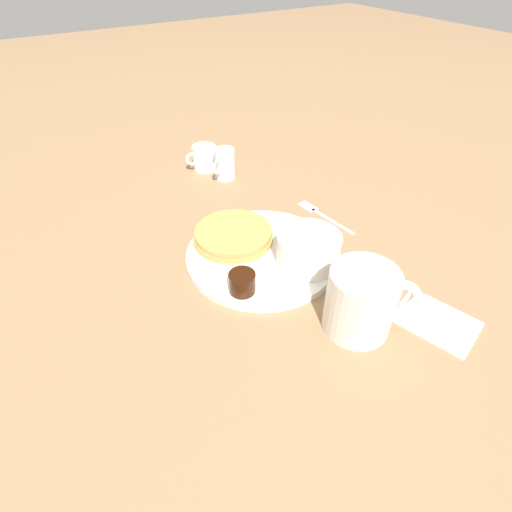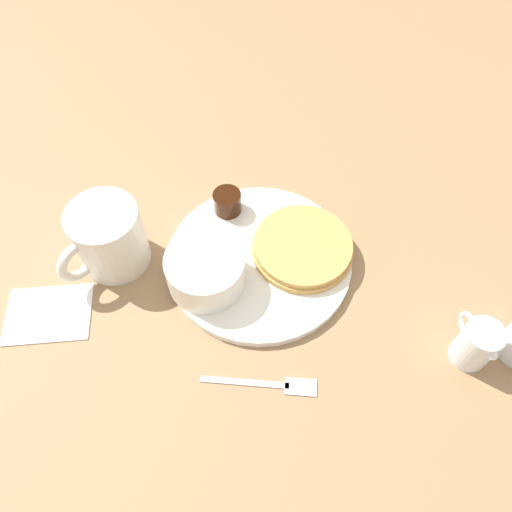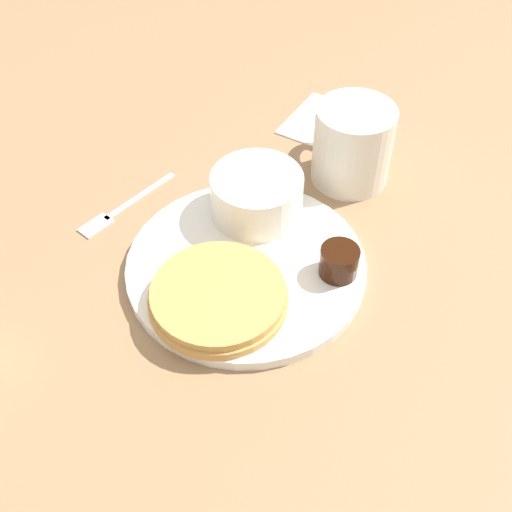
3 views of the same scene
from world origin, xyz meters
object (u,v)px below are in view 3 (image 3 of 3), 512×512
Objects in this scene: bowl at (257,193)px; fork at (118,210)px; plate at (246,266)px; coffee_mug at (352,143)px.

bowl is 0.73× the size of fork.
bowl is at bearing -46.43° from fork.
plate is 0.20m from coffee_mug.
fork is at bearing 151.96° from coffee_mug.
plate is 0.17m from fork.
coffee_mug reaches higher than plate.
fork is at bearing 107.12° from plate.
bowl is (0.06, 0.05, 0.03)m from plate.
plate is at bearing -169.73° from coffee_mug.
fork is at bearing 133.57° from bowl.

